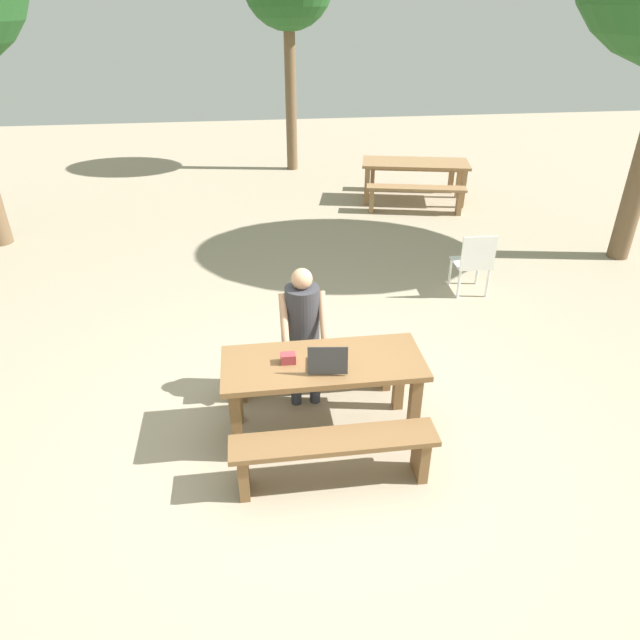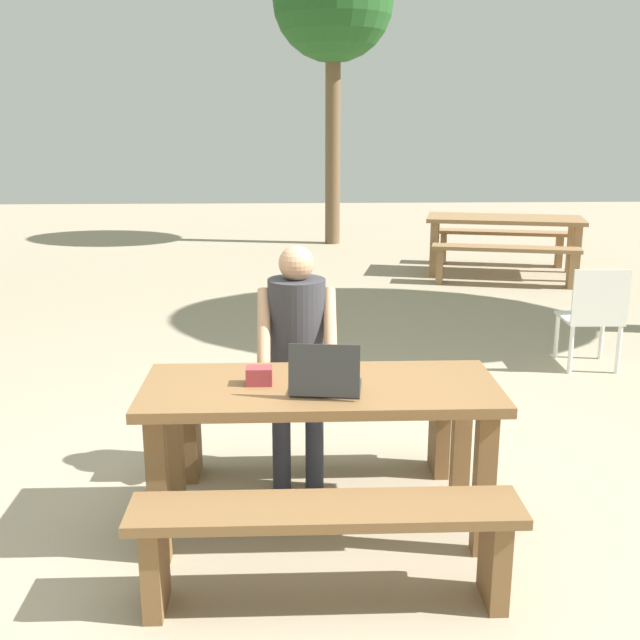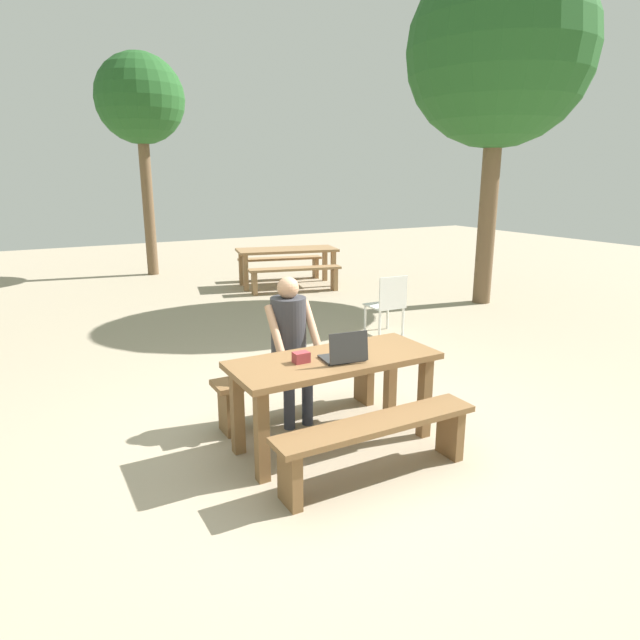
{
  "view_description": "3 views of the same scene",
  "coord_description": "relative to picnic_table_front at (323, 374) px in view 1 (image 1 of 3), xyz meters",
  "views": [
    {
      "loc": [
        -0.54,
        -3.84,
        3.38
      ],
      "look_at": [
        0.01,
        0.25,
        1.01
      ],
      "focal_mm": 31.46,
      "sensor_mm": 36.0,
      "label": 1
    },
    {
      "loc": [
        -0.13,
        -3.44,
        1.99
      ],
      "look_at": [
        0.01,
        0.25,
        1.01
      ],
      "focal_mm": 43.16,
      "sensor_mm": 36.0,
      "label": 2
    },
    {
      "loc": [
        -2.14,
        -3.63,
        2.18
      ],
      "look_at": [
        0.01,
        0.25,
        1.01
      ],
      "focal_mm": 31.09,
      "sensor_mm": 36.0,
      "label": 3
    }
  ],
  "objects": [
    {
      "name": "bench_near",
      "position": [
        0.0,
        -0.62,
        -0.29
      ],
      "size": [
        1.61,
        0.3,
        0.46
      ],
      "color": "brown",
      "rests_on": "ground"
    },
    {
      "name": "person_seated",
      "position": [
        -0.11,
        0.59,
        0.15
      ],
      "size": [
        0.42,
        0.42,
        1.32
      ],
      "color": "#333847",
      "rests_on": "ground"
    },
    {
      "name": "bench_far",
      "position": [
        0.0,
        0.62,
        -0.29
      ],
      "size": [
        1.61,
        0.3,
        0.46
      ],
      "color": "brown",
      "rests_on": "ground"
    },
    {
      "name": "bench_mid_south",
      "position": [
        2.46,
        5.66,
        -0.27
      ],
      "size": [
        1.79,
        0.69,
        0.47
      ],
      "rotation": [
        0.0,
        0.0,
        -0.23
      ],
      "color": "#9E754C",
      "rests_on": "ground"
    },
    {
      "name": "small_pouch",
      "position": [
        -0.29,
        0.02,
        0.17
      ],
      "size": [
        0.12,
        0.09,
        0.08
      ],
      "color": "#993338",
      "rests_on": "picnic_table_front"
    },
    {
      "name": "laptop",
      "position": [
        0.02,
        -0.12,
        0.19
      ],
      "size": [
        0.35,
        0.31,
        0.26
      ],
      "rotation": [
        0.0,
        0.0,
        3.02
      ],
      "color": "#2D2D2D",
      "rests_on": "picnic_table_front"
    },
    {
      "name": "ground_plane",
      "position": [
        0.0,
        0.0,
        -0.63
      ],
      "size": [
        30.0,
        30.0,
        0.0
      ],
      "primitive_type": "plane",
      "color": "tan"
    },
    {
      "name": "bench_mid_north",
      "position": [
        2.76,
        6.98,
        -0.27
      ],
      "size": [
        1.79,
        0.69,
        0.47
      ],
      "rotation": [
        0.0,
        0.0,
        -0.23
      ],
      "color": "#9E754C",
      "rests_on": "ground"
    },
    {
      "name": "plastic_chair",
      "position": [
        2.28,
        2.43,
        -0.18
      ],
      "size": [
        0.46,
        0.46,
        0.85
      ],
      "rotation": [
        0.0,
        0.0,
        3.11
      ],
      "color": "white",
      "rests_on": "ground"
    },
    {
      "name": "picnic_table_mid",
      "position": [
        2.61,
        6.32,
        0.01
      ],
      "size": [
        2.09,
        1.22,
        0.75
      ],
      "rotation": [
        0.0,
        0.0,
        -0.23
      ],
      "color": "#9E754C",
      "rests_on": "ground"
    },
    {
      "name": "picnic_table_front",
      "position": [
        0.0,
        0.0,
        0.0
      ],
      "size": [
        1.69,
        0.69,
        0.76
      ],
      "color": "brown",
      "rests_on": "ground"
    }
  ]
}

